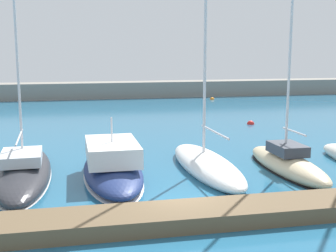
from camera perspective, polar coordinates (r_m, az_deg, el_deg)
name	(u,v)px	position (r m, az deg, el deg)	size (l,w,h in m)	color
ground_plane	(179,207)	(18.24, 1.36, -10.25)	(120.00, 120.00, 0.00)	#236084
dock_pier	(190,216)	(16.55, 2.77, -11.32)	(28.23, 2.11, 0.59)	brown
breakwater_seawall	(106,90)	(58.53, -7.94, 4.55)	(108.00, 3.33, 2.03)	gray
sailboat_charcoal_second	(23,170)	(23.41, -17.94, -5.37)	(3.09, 10.54, 21.81)	#2D2D33
motorboat_navy_third	(112,166)	(22.23, -7.09, -5.08)	(2.88, 8.69, 3.23)	navy
sailboat_white_fourth	(206,162)	(23.32, 4.89, -4.64)	(2.68, 9.15, 19.25)	white
sailboat_sand_fifth	(287,163)	(24.06, 14.91, -4.54)	(2.07, 7.80, 13.46)	beige
mooring_buoy_orange	(212,99)	(56.56, 5.63, 3.39)	(0.57, 0.57, 0.57)	orange
mooring_buoy_red	(251,124)	(38.31, 10.46, 0.23)	(0.61, 0.61, 0.61)	red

